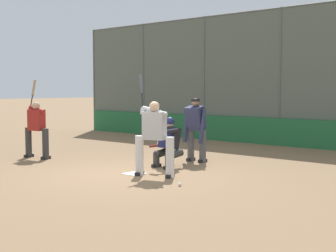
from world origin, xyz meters
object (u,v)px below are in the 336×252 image
at_px(spare_bat_near_backstop, 156,146).
at_px(baseball_loose, 180,184).
at_px(batter_at_plate, 154,136).
at_px(umpire_home, 196,128).
at_px(batter_on_deck, 37,127).
at_px(catcher_behind_plate, 167,141).

height_order(spare_bat_near_backstop, baseball_loose, baseball_loose).
xyz_separation_m(batter_at_plate, baseball_loose, (-1.10, 0.47, -0.88)).
bearing_deg(umpire_home, batter_on_deck, 32.05).
bearing_deg(umpire_home, batter_at_plate, 104.26).
bearing_deg(baseball_loose, batter_at_plate, -23.28).
relative_size(umpire_home, baseball_loose, 22.95).
height_order(batter_at_plate, umpire_home, batter_at_plate).
xyz_separation_m(umpire_home, spare_bat_near_backstop, (3.00, -1.82, -0.88)).
distance_m(batter_at_plate, baseball_loose, 1.48).
bearing_deg(baseball_loose, umpire_home, -59.25).
distance_m(catcher_behind_plate, batter_on_deck, 4.00).
distance_m(catcher_behind_plate, baseball_loose, 2.38).
relative_size(umpire_home, batter_on_deck, 0.77).
bearing_deg(catcher_behind_plate, spare_bat_near_backstop, -38.73).
bearing_deg(catcher_behind_plate, batter_at_plate, 122.43).
bearing_deg(batter_at_plate, catcher_behind_plate, -80.40).
bearing_deg(spare_bat_near_backstop, baseball_loose, 52.45).
height_order(batter_at_plate, spare_bat_near_backstop, batter_at_plate).
relative_size(spare_bat_near_backstop, baseball_loose, 10.86).
distance_m(batter_at_plate, catcher_behind_plate, 1.28).
bearing_deg(spare_bat_near_backstop, catcher_behind_plate, 52.11).
distance_m(batter_at_plate, spare_bat_near_backstop, 5.50).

